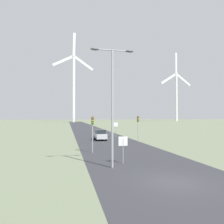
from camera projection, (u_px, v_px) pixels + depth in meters
name	position (u px, v px, depth m)	size (l,w,h in m)	color
ground_plane	(174.00, 182.00, 13.57)	(600.00, 600.00, 0.00)	#667056
road_surface	(91.00, 131.00, 60.56)	(10.00, 240.00, 0.01)	#2D2D33
streetlamp	(112.00, 92.00, 17.49)	(3.57, 0.32, 9.53)	#93999E
stop_sign_near	(123.00, 145.00, 18.94)	(0.81, 0.07, 2.35)	#93999E
stop_sign_far	(116.00, 127.00, 43.52)	(0.81, 0.07, 2.91)	#93999E
traffic_light_post_near_left	(93.00, 126.00, 24.68)	(0.28, 0.33, 4.08)	#93999E
traffic_light_post_near_right	(138.00, 123.00, 34.92)	(0.28, 0.34, 4.16)	#93999E
car_approaching	(100.00, 135.00, 37.90)	(1.88, 4.11, 1.83)	#B7BCC1
wind_turbine_left	(74.00, 82.00, 162.56)	(30.48, 7.27, 66.91)	silver
wind_turbine_center	(176.00, 92.00, 197.31)	(33.23, 8.67, 62.10)	silver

